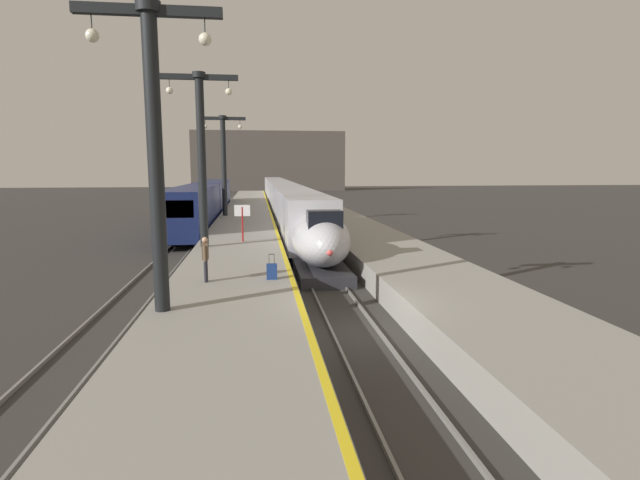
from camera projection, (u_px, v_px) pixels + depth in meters
name	position (u px, v px, depth m)	size (l,w,h in m)	color
ground_plane	(356.00, 334.00, 15.56)	(260.00, 260.00, 0.00)	#33302D
platform_left	(245.00, 228.00, 39.26)	(4.80, 110.00, 1.05)	gray
platform_right	(344.00, 226.00, 40.29)	(4.80, 110.00, 1.05)	gray
platform_left_safety_stripe	(273.00, 221.00, 39.47)	(0.20, 107.80, 0.01)	yellow
rail_main_left	(284.00, 229.00, 42.44)	(0.08, 110.00, 0.12)	slate
rail_main_right	(301.00, 228.00, 42.63)	(0.08, 110.00, 0.12)	slate
rail_secondary_left	(189.00, 230.00, 41.41)	(0.08, 110.00, 0.12)	slate
rail_secondary_right	(207.00, 230.00, 41.60)	(0.08, 110.00, 0.12)	slate
highspeed_train_main	(283.00, 197.00, 56.71)	(2.92, 74.95, 3.60)	silver
regional_train_adjacent	(205.00, 200.00, 48.02)	(2.85, 36.60, 3.80)	#141E4C
station_column_near	(154.00, 130.00, 13.76)	(4.00, 0.68, 8.71)	black
station_column_mid	(201.00, 144.00, 25.59)	(4.00, 0.68, 9.11)	black
station_column_far	(224.00, 156.00, 43.14)	(4.00, 0.68, 8.80)	black
passenger_near_edge	(205.00, 256.00, 18.04)	(0.23, 0.57, 1.69)	#23232D
rolling_suitcase	(272.00, 271.00, 18.55)	(0.40, 0.22, 0.98)	navy
departure_info_board	(242.00, 216.00, 28.02)	(0.90, 0.10, 2.12)	maroon
terminus_back_wall	(269.00, 161.00, 114.63)	(36.00, 2.00, 14.00)	#4C4742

